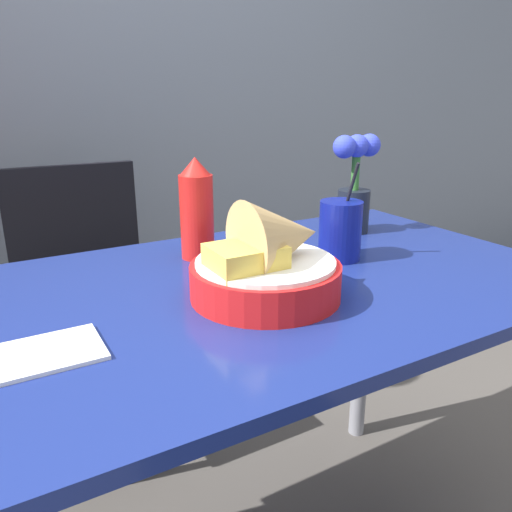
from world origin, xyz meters
name	(u,v)px	position (x,y,z in m)	size (l,w,h in m)	color
wall_window	(79,30)	(0.00, 1.29, 1.30)	(7.00, 0.06, 2.60)	slate
dining_table	(254,334)	(0.00, 0.00, 0.64)	(1.24, 0.71, 0.75)	navy
chair_far_window	(86,284)	(-0.17, 0.77, 0.52)	(0.40, 0.40, 0.87)	black
food_basket	(270,262)	(-0.01, -0.07, 0.81)	(0.26, 0.26, 0.17)	red
ketchup_bottle	(197,210)	(-0.03, 0.19, 0.85)	(0.07, 0.07, 0.21)	red
drink_cup	(340,232)	(0.23, 0.03, 0.80)	(0.09, 0.09, 0.21)	navy
flower_vase	(355,183)	(0.40, 0.19, 0.87)	(0.13, 0.08, 0.24)	black
napkin	(49,352)	(-0.38, -0.09, 0.75)	(0.14, 0.11, 0.01)	white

